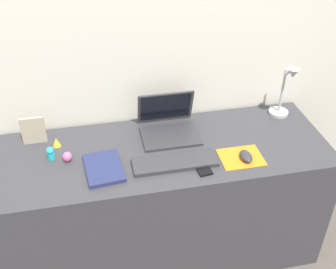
{
  "coord_description": "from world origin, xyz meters",
  "views": [
    {
      "loc": [
        -0.31,
        -1.63,
        2.01
      ],
      "look_at": [
        0.02,
        0.0,
        0.83
      ],
      "focal_mm": 44.15,
      "sensor_mm": 36.0,
      "label": 1
    }
  ],
  "objects": [
    {
      "name": "ground_plane",
      "position": [
        0.0,
        0.0,
        0.0
      ],
      "size": [
        6.0,
        6.0,
        0.0
      ],
      "primitive_type": "plane",
      "color": "#59514C"
    },
    {
      "name": "laptop",
      "position": [
        0.05,
        0.15,
        0.79
      ],
      "size": [
        0.3,
        0.27,
        0.21
      ],
      "color": "#333338",
      "rests_on": "desk"
    },
    {
      "name": "picture_frame",
      "position": [
        -0.64,
        0.19,
        0.81
      ],
      "size": [
        0.12,
        0.02,
        0.15
      ],
      "primitive_type": "cube",
      "color": "#B2A58C",
      "rests_on": "desk"
    },
    {
      "name": "back_wall",
      "position": [
        0.0,
        0.34,
        0.83
      ],
      "size": [
        2.89,
        0.05,
        1.65
      ],
      "primitive_type": "cube",
      "color": "silver",
      "rests_on": "ground_plane"
    },
    {
      "name": "toy_figurine_yellow",
      "position": [
        -0.53,
        0.14,
        0.76
      ],
      "size": [
        0.04,
        0.04,
        0.05
      ],
      "primitive_type": "cone",
      "color": "yellow",
      "rests_on": "desk"
    },
    {
      "name": "toy_figurine_pink",
      "position": [
        -0.48,
        0.01,
        0.77
      ],
      "size": [
        0.05,
        0.05,
        0.05
      ],
      "primitive_type": "ellipsoid",
      "color": "pink",
      "rests_on": "desk"
    },
    {
      "name": "mousepad",
      "position": [
        0.36,
        -0.14,
        0.74
      ],
      "size": [
        0.21,
        0.17,
        0.0
      ],
      "primitive_type": "cube",
      "color": "orange",
      "rests_on": "desk"
    },
    {
      "name": "cell_phone",
      "position": [
        0.15,
        -0.18,
        0.74
      ],
      "size": [
        0.08,
        0.13,
        0.01
      ],
      "primitive_type": "cube",
      "rotation": [
        0.0,
        0.0,
        0.11
      ],
      "color": "black",
      "rests_on": "desk"
    },
    {
      "name": "mouse",
      "position": [
        0.38,
        -0.16,
        0.76
      ],
      "size": [
        0.06,
        0.1,
        0.03
      ],
      "primitive_type": "ellipsoid",
      "color": "#333338",
      "rests_on": "mousepad"
    },
    {
      "name": "notebook_pad",
      "position": [
        -0.31,
        -0.1,
        0.75
      ],
      "size": [
        0.19,
        0.26,
        0.02
      ],
      "primitive_type": "cube",
      "rotation": [
        0.0,
        0.0,
        0.1
      ],
      "color": "navy",
      "rests_on": "desk"
    },
    {
      "name": "desk_lamp",
      "position": [
        0.71,
        0.16,
        0.89
      ],
      "size": [
        0.11,
        0.16,
        0.33
      ],
      "color": "#B7B7BC",
      "rests_on": "desk"
    },
    {
      "name": "keyboard",
      "position": [
        0.03,
        -0.12,
        0.75
      ],
      "size": [
        0.41,
        0.13,
        0.02
      ],
      "primitive_type": "cube",
      "color": "#333338",
      "rests_on": "desk"
    },
    {
      "name": "toy_figurine_cyan",
      "position": [
        -0.55,
        0.04,
        0.77
      ],
      "size": [
        0.04,
        0.04,
        0.07
      ],
      "color": "#28B7CC",
      "rests_on": "desk"
    },
    {
      "name": "desk",
      "position": [
        0.0,
        0.0,
        0.37
      ],
      "size": [
        1.69,
        0.6,
        0.74
      ],
      "primitive_type": "cube",
      "color": "#38383D",
      "rests_on": "ground_plane"
    }
  ]
}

